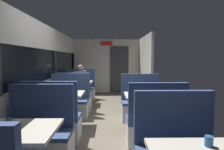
# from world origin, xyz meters

# --- Properties ---
(ground_plane) EXTENTS (3.30, 9.20, 0.02)m
(ground_plane) POSITION_xyz_m (0.00, 0.00, -0.01)
(ground_plane) COLOR #665B4C
(carriage_window_panel_left) EXTENTS (0.09, 8.48, 2.30)m
(carriage_window_panel_left) POSITION_xyz_m (-1.45, 0.00, 1.11)
(carriage_window_panel_left) COLOR beige
(carriage_window_panel_left) RESTS_ON ground_plane
(carriage_end_bulkhead) EXTENTS (2.90, 0.11, 2.30)m
(carriage_end_bulkhead) POSITION_xyz_m (0.06, 4.19, 1.14)
(carriage_end_bulkhead) COLOR beige
(carriage_end_bulkhead) RESTS_ON ground_plane
(carriage_aisle_panel_right) EXTENTS (0.08, 2.40, 2.30)m
(carriage_aisle_panel_right) POSITION_xyz_m (1.45, 3.00, 1.15)
(carriage_aisle_panel_right) COLOR beige
(carriage_aisle_panel_right) RESTS_ON ground_plane
(dining_table_near_window) EXTENTS (0.90, 0.70, 0.74)m
(dining_table_near_window) POSITION_xyz_m (-0.89, -2.09, 0.64)
(dining_table_near_window) COLOR #9E9EA3
(dining_table_near_window) RESTS_ON ground_plane
(bench_near_window_facing_entry) EXTENTS (0.95, 0.50, 1.10)m
(bench_near_window_facing_entry) POSITION_xyz_m (-0.89, -1.39, 0.33)
(bench_near_window_facing_entry) COLOR silver
(bench_near_window_facing_entry) RESTS_ON ground_plane
(dining_table_mid_window) EXTENTS (0.90, 0.70, 0.74)m
(dining_table_mid_window) POSITION_xyz_m (-0.89, -0.01, 0.64)
(dining_table_mid_window) COLOR #9E9EA3
(dining_table_mid_window) RESTS_ON ground_plane
(bench_mid_window_facing_end) EXTENTS (0.95, 0.50, 1.10)m
(bench_mid_window_facing_end) POSITION_xyz_m (-0.89, -0.71, 0.33)
(bench_mid_window_facing_end) COLOR silver
(bench_mid_window_facing_end) RESTS_ON ground_plane
(bench_mid_window_facing_entry) EXTENTS (0.95, 0.50, 1.10)m
(bench_mid_window_facing_entry) POSITION_xyz_m (-0.89, 0.69, 0.33)
(bench_mid_window_facing_entry) COLOR silver
(bench_mid_window_facing_entry) RESTS_ON ground_plane
(dining_table_far_window) EXTENTS (0.90, 0.70, 0.74)m
(dining_table_far_window) POSITION_xyz_m (-0.89, 2.07, 0.64)
(dining_table_far_window) COLOR #9E9EA3
(dining_table_far_window) RESTS_ON ground_plane
(bench_far_window_facing_end) EXTENTS (0.95, 0.50, 1.10)m
(bench_far_window_facing_end) POSITION_xyz_m (-0.89, 1.37, 0.33)
(bench_far_window_facing_end) COLOR silver
(bench_far_window_facing_end) RESTS_ON ground_plane
(bench_far_window_facing_entry) EXTENTS (0.95, 0.50, 1.10)m
(bench_far_window_facing_entry) POSITION_xyz_m (-0.89, 2.77, 0.33)
(bench_far_window_facing_entry) COLOR silver
(bench_far_window_facing_entry) RESTS_ON ground_plane
(dining_table_rear_aisle) EXTENTS (0.90, 0.70, 0.74)m
(dining_table_rear_aisle) POSITION_xyz_m (0.89, -0.21, 0.64)
(dining_table_rear_aisle) COLOR #9E9EA3
(dining_table_rear_aisle) RESTS_ON ground_plane
(bench_rear_aisle_facing_end) EXTENTS (0.95, 0.50, 1.10)m
(bench_rear_aisle_facing_end) POSITION_xyz_m (0.89, -0.91, 0.33)
(bench_rear_aisle_facing_end) COLOR silver
(bench_rear_aisle_facing_end) RESTS_ON ground_plane
(bench_rear_aisle_facing_entry) EXTENTS (0.95, 0.50, 1.10)m
(bench_rear_aisle_facing_entry) POSITION_xyz_m (0.89, 0.49, 0.33)
(bench_rear_aisle_facing_entry) COLOR silver
(bench_rear_aisle_facing_entry) RESTS_ON ground_plane
(seated_passenger) EXTENTS (0.47, 0.55, 1.26)m
(seated_passenger) POSITION_xyz_m (-0.89, 2.70, 0.54)
(seated_passenger) COLOR #26262D
(seated_passenger) RESTS_ON ground_plane
(coffee_cup_primary) EXTENTS (0.07, 0.07, 0.09)m
(coffee_cup_primary) POSITION_xyz_m (-0.98, -2.01, 0.79)
(coffee_cup_primary) COLOR #26598C
(coffee_cup_primary) RESTS_ON dining_table_near_window
(coffee_cup_secondary) EXTENTS (0.07, 0.07, 0.09)m
(coffee_cup_secondary) POSITION_xyz_m (0.96, -2.52, 0.79)
(coffee_cup_secondary) COLOR #26598C
(coffee_cup_secondary) RESTS_ON dining_table_front_aisle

